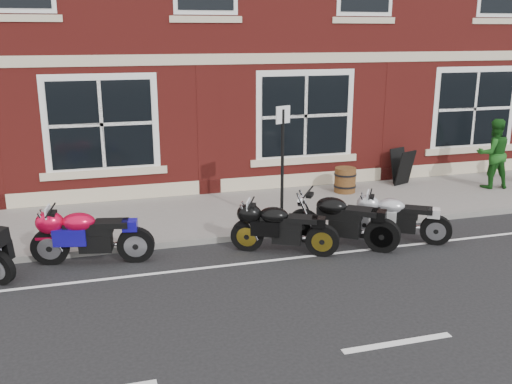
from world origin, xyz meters
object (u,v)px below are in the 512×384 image
moto_sport_silver (398,216)px  barrel_planter (345,180)px  moto_sport_black (282,226)px  moto_naked_black (341,218)px  a_board_sign (402,167)px  parking_sign (282,158)px  pedestrian_right (493,154)px  moto_sport_red (90,233)px

moto_sport_silver → barrel_planter: bearing=26.3°
moto_sport_black → moto_naked_black: bearing=-61.8°
a_board_sign → parking_sign: 4.80m
pedestrian_right → a_board_sign: 2.29m
moto_sport_red → barrel_planter: 6.76m
moto_naked_black → pedestrian_right: 5.96m
moto_naked_black → parking_sign: parking_sign is taller
moto_sport_red → a_board_sign: size_ratio=2.30×
moto_sport_red → parking_sign: bearing=-67.2°
moto_naked_black → pedestrian_right: size_ratio=1.03×
moto_naked_black → barrel_planter: (1.56, 3.18, -0.14)m
a_board_sign → moto_sport_black: bearing=-163.4°
parking_sign → moto_sport_black: bearing=-129.8°
moto_sport_black → moto_sport_silver: bearing=-63.4°
moto_naked_black → parking_sign: (-0.78, 1.22, 0.98)m
moto_sport_red → moto_sport_silver: (5.86, -0.52, -0.05)m
moto_sport_red → barrel_planter: moto_sport_red is taller
moto_sport_black → moto_sport_silver: moto_sport_black is taller
moto_naked_black → pedestrian_right: bearing=-27.3°
moto_sport_red → parking_sign: (3.85, 0.75, 0.99)m
moto_sport_red → parking_sign: 4.05m
moto_sport_black → a_board_sign: 5.73m
barrel_planter → parking_sign: parking_sign is taller
moto_sport_silver → moto_naked_black: moto_naked_black is taller
moto_naked_black → a_board_sign: size_ratio=1.97×
pedestrian_right → moto_naked_black: bearing=35.6°
moto_sport_red → moto_sport_black: (3.45, -0.50, -0.03)m
moto_sport_red → pedestrian_right: bearing=-66.6°
moto_sport_silver → pedestrian_right: bearing=-25.9°
moto_sport_red → moto_naked_black: moto_naked_black is taller
moto_sport_silver → barrel_planter: size_ratio=2.79×
moto_sport_silver → a_board_sign: (2.12, 3.53, 0.08)m
pedestrian_right → parking_sign: bearing=22.4°
a_board_sign → moto_sport_red: bearing=179.5°
moto_sport_red → pedestrian_right: size_ratio=1.20×
moto_sport_silver → pedestrian_right: size_ratio=0.97×
moto_naked_black → moto_sport_silver: bearing=-54.5°
moto_naked_black → a_board_sign: (3.34, 3.49, 0.02)m
barrel_planter → moto_naked_black: bearing=-116.2°
moto_sport_black → barrel_planter: 4.22m
moto_naked_black → barrel_planter: moto_naked_black is taller
a_board_sign → barrel_planter: a_board_sign is taller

